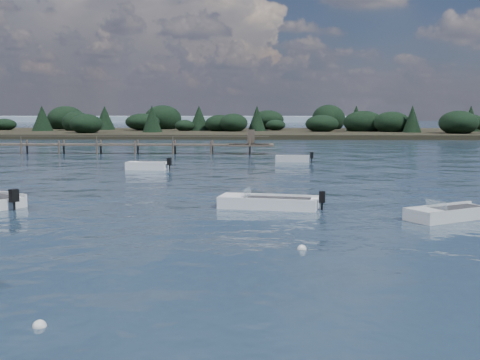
{
  "coord_description": "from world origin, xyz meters",
  "views": [
    {
      "loc": [
        4.88,
        -19.26,
        4.87
      ],
      "look_at": [
        3.84,
        14.0,
        1.0
      ],
      "focal_mm": 45.0,
      "sensor_mm": 36.0,
      "label": 1
    }
  ],
  "objects_px": {
    "dinghy_mid_white_b": "(451,215)",
    "tender_far_white": "(147,167)",
    "tender_far_grey_b": "(293,160)",
    "jetty": "(24,145)",
    "dinghy_mid_white_a": "(268,205)"
  },
  "relations": [
    {
      "from": "dinghy_mid_white_b",
      "to": "tender_far_white",
      "type": "height_order",
      "value": "tender_far_white"
    },
    {
      "from": "dinghy_mid_white_b",
      "to": "tender_far_white",
      "type": "distance_m",
      "value": 28.3
    },
    {
      "from": "tender_far_grey_b",
      "to": "jetty",
      "type": "bearing_deg",
      "value": 160.79
    },
    {
      "from": "jetty",
      "to": "dinghy_mid_white_a",
      "type": "bearing_deg",
      "value": -54.1
    },
    {
      "from": "tender_far_white",
      "to": "jetty",
      "type": "bearing_deg",
      "value": 133.64
    },
    {
      "from": "dinghy_mid_white_a",
      "to": "tender_far_grey_b",
      "type": "relative_size",
      "value": 1.49
    },
    {
      "from": "dinghy_mid_white_b",
      "to": "tender_far_grey_b",
      "type": "bearing_deg",
      "value": 100.4
    },
    {
      "from": "tender_far_grey_b",
      "to": "tender_far_white",
      "type": "xyz_separation_m",
      "value": [
        -12.39,
        -7.9,
        0.01
      ]
    },
    {
      "from": "tender_far_grey_b",
      "to": "dinghy_mid_white_b",
      "type": "bearing_deg",
      "value": -79.6
    },
    {
      "from": "tender_far_grey_b",
      "to": "tender_far_white",
      "type": "bearing_deg",
      "value": -147.49
    },
    {
      "from": "dinghy_mid_white_b",
      "to": "jetty",
      "type": "height_order",
      "value": "jetty"
    },
    {
      "from": "dinghy_mid_white_a",
      "to": "dinghy_mid_white_b",
      "type": "distance_m",
      "value": 8.65
    },
    {
      "from": "dinghy_mid_white_b",
      "to": "tender_far_grey_b",
      "type": "relative_size",
      "value": 1.26
    },
    {
      "from": "dinghy_mid_white_b",
      "to": "tender_far_white",
      "type": "bearing_deg",
      "value": 129.15
    },
    {
      "from": "dinghy_mid_white_a",
      "to": "jetty",
      "type": "xyz_separation_m",
      "value": [
        -27.1,
        37.44,
        0.82
      ]
    }
  ]
}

